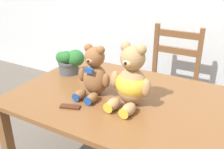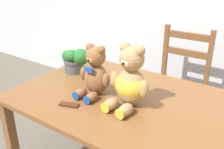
{
  "view_description": "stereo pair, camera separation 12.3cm",
  "coord_description": "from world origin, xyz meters",
  "px_view_note": "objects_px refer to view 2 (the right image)",
  "views": [
    {
      "loc": [
        0.57,
        -0.77,
        1.45
      ],
      "look_at": [
        -0.08,
        0.41,
        0.86
      ],
      "focal_mm": 40.0,
      "sensor_mm": 36.0,
      "label": 1
    },
    {
      "loc": [
        0.68,
        -0.71,
        1.45
      ],
      "look_at": [
        -0.08,
        0.41,
        0.86
      ],
      "focal_mm": 40.0,
      "sensor_mm": 36.0,
      "label": 2
    }
  ],
  "objects_px": {
    "wooden_chair_behind": "(178,85)",
    "teddy_bear_right": "(130,82)",
    "chocolate_bar": "(69,105)",
    "teddy_bear_left": "(95,74)",
    "potted_plant": "(76,59)"
  },
  "relations": [
    {
      "from": "teddy_bear_left",
      "to": "teddy_bear_right",
      "type": "bearing_deg",
      "value": -178.08
    },
    {
      "from": "wooden_chair_behind",
      "to": "teddy_bear_left",
      "type": "height_order",
      "value": "teddy_bear_left"
    },
    {
      "from": "wooden_chair_behind",
      "to": "teddy_bear_right",
      "type": "height_order",
      "value": "teddy_bear_right"
    },
    {
      "from": "wooden_chair_behind",
      "to": "teddy_bear_left",
      "type": "xyz_separation_m",
      "value": [
        -0.23,
        -0.92,
        0.38
      ]
    },
    {
      "from": "teddy_bear_left",
      "to": "teddy_bear_right",
      "type": "xyz_separation_m",
      "value": [
        0.25,
        0.0,
        0.01
      ]
    },
    {
      "from": "teddy_bear_right",
      "to": "teddy_bear_left",
      "type": "bearing_deg",
      "value": 5.74
    },
    {
      "from": "wooden_chair_behind",
      "to": "chocolate_bar",
      "type": "distance_m",
      "value": 1.18
    },
    {
      "from": "teddy_bear_right",
      "to": "wooden_chair_behind",
      "type": "bearing_deg",
      "value": -83.54
    },
    {
      "from": "teddy_bear_right",
      "to": "chocolate_bar",
      "type": "distance_m",
      "value": 0.38
    },
    {
      "from": "chocolate_bar",
      "to": "wooden_chair_behind",
      "type": "bearing_deg",
      "value": 76.83
    },
    {
      "from": "teddy_bear_right",
      "to": "chocolate_bar",
      "type": "height_order",
      "value": "teddy_bear_right"
    },
    {
      "from": "wooden_chair_behind",
      "to": "teddy_bear_left",
      "type": "distance_m",
      "value": 1.02
    },
    {
      "from": "wooden_chair_behind",
      "to": "teddy_bear_right",
      "type": "distance_m",
      "value": 1.0
    },
    {
      "from": "teddy_bear_right",
      "to": "potted_plant",
      "type": "height_order",
      "value": "teddy_bear_right"
    },
    {
      "from": "potted_plant",
      "to": "chocolate_bar",
      "type": "distance_m",
      "value": 0.52
    }
  ]
}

